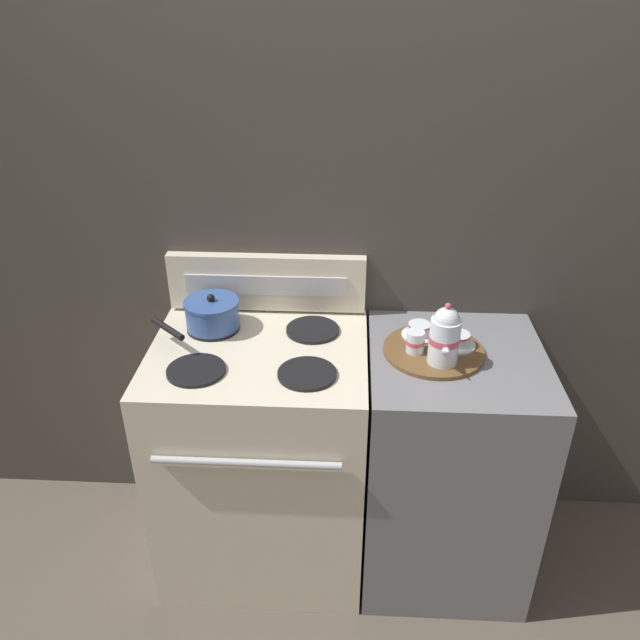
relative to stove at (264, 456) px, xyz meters
name	(u,v)px	position (x,y,z in m)	size (l,w,h in m)	color
ground_plane	(342,546)	(0.30, 0.00, -0.47)	(6.00, 6.00, 0.00)	brown
wall_back	(349,266)	(0.30, 0.33, 0.63)	(6.00, 0.05, 2.20)	#423D38
stove	(264,456)	(0.00, 0.00, 0.00)	(0.74, 0.64, 0.94)	beige
control_panel	(267,282)	(0.00, 0.28, 0.58)	(0.72, 0.05, 0.21)	beige
side_counter	(445,463)	(0.67, 0.00, 0.00)	(0.59, 0.61, 0.93)	slate
saucepan	(211,314)	(-0.18, 0.13, 0.53)	(0.29, 0.29, 0.13)	#335193
serving_tray	(434,351)	(0.59, 0.02, 0.47)	(0.34, 0.34, 0.01)	brown
teapot	(445,336)	(0.61, -0.06, 0.57)	(0.10, 0.16, 0.21)	silver
teacup_left	(458,340)	(0.67, 0.04, 0.50)	(0.12, 0.12, 0.05)	silver
teacup_right	(419,330)	(0.55, 0.10, 0.50)	(0.12, 0.12, 0.05)	silver
creamer_jug	(415,341)	(0.52, 0.00, 0.52)	(0.06, 0.06, 0.08)	silver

